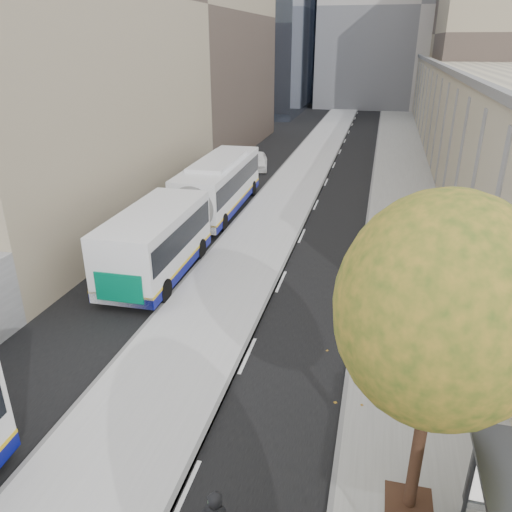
% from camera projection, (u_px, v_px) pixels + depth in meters
% --- Properties ---
extents(bus_platform, '(4.25, 150.00, 0.15)m').
position_uv_depth(bus_platform, '(280.00, 206.00, 32.99)').
color(bus_platform, silver).
rests_on(bus_platform, ground).
extents(sidewalk, '(4.75, 150.00, 0.08)m').
position_uv_depth(sidewalk, '(406.00, 215.00, 31.25)').
color(sidewalk, gray).
rests_on(sidewalk, ground).
extents(building_midrise, '(24.00, 46.00, 25.00)m').
position_uv_depth(building_midrise, '(57.00, 6.00, 37.53)').
color(building_midrise, gray).
rests_on(building_midrise, ground).
extents(building_far_block, '(30.00, 18.00, 30.00)m').
position_uv_depth(building_far_block, '(418.00, 8.00, 79.29)').
color(building_far_block, '#AFA8A1').
rests_on(building_far_block, ground).
extents(tree_c, '(4.20, 4.20, 7.28)m').
position_uv_depth(tree_c, '(441.00, 311.00, 9.68)').
color(tree_c, black).
rests_on(tree_c, sidewalk).
extents(bus_far, '(3.17, 19.08, 3.17)m').
position_uv_depth(bus_far, '(198.00, 204.00, 27.80)').
color(bus_far, white).
rests_on(bus_far, ground).
extents(distant_car, '(2.59, 4.54, 1.46)m').
position_uv_depth(distant_car, '(257.00, 161.00, 42.44)').
color(distant_car, white).
rests_on(distant_car, ground).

